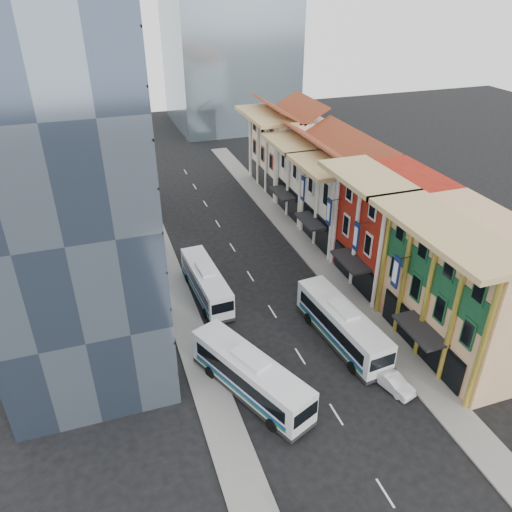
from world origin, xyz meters
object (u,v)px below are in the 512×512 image
object	(u,v)px
bus_left_far	(206,282)
bus_left_near	(250,375)
office_tower	(63,175)
shophouse_tan	(469,289)
bus_right	(342,324)
sedan_right	(392,381)

from	to	relation	value
bus_left_far	bus_left_near	bearing A→B (deg)	-93.14
office_tower	bus_left_near	size ratio (longest dim) A/B	2.52
bus_left_near	shophouse_tan	bearing A→B (deg)	-24.08
bus_right	sedan_right	distance (m)	6.81
bus_left_near	office_tower	bearing A→B (deg)	106.74
shophouse_tan	bus_right	distance (m)	11.17
shophouse_tan	bus_left_near	world-z (taller)	shophouse_tan
office_tower	bus_right	bearing A→B (deg)	-25.73
bus_left_far	bus_right	world-z (taller)	bus_right
office_tower	sedan_right	bearing A→B (deg)	-36.82
bus_left_near	bus_left_far	bearing A→B (deg)	66.76
office_tower	bus_right	distance (m)	27.02
bus_left_near	sedan_right	xyz separation A→B (m)	(11.00, -3.13, -1.24)
office_tower	bus_left_near	bearing A→B (deg)	-50.02
bus_left_near	bus_right	xyz separation A→B (m)	(9.80, 3.45, 0.00)
bus_left_far	sedan_right	xyz separation A→B (m)	(11.00, -17.65, -1.07)
office_tower	bus_left_far	bearing A→B (deg)	3.99
shophouse_tan	bus_left_near	xyz separation A→B (m)	(-19.50, 0.29, -4.09)
shophouse_tan	office_tower	world-z (taller)	office_tower
shophouse_tan	bus_left_far	size ratio (longest dim) A/B	1.30
shophouse_tan	sedan_right	world-z (taller)	shophouse_tan
bus_left_near	bus_right	world-z (taller)	bus_right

